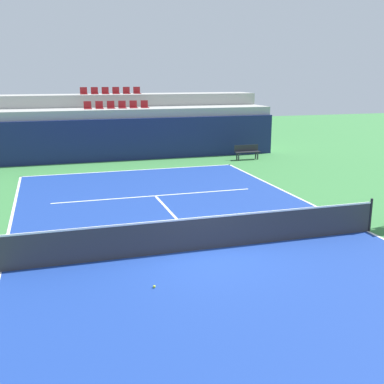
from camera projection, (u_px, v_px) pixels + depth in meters
ground_plane at (205, 250)px, 13.45m from camera, size 80.00×80.00×0.00m
court_surface at (205, 249)px, 13.45m from camera, size 11.00×24.00×0.01m
baseline_far at (132, 170)px, 24.54m from camera, size 11.00×0.10×0.00m
sideline_left at (0, 272)px, 11.90m from camera, size 0.10×24.00×0.00m
sideline_right at (368, 231)px, 14.99m from camera, size 0.10×24.00×0.00m
service_line_far at (155, 196)px, 19.38m from camera, size 8.26×0.10×0.00m
centre_service_line at (176, 218)px, 16.41m from camera, size 0.10×6.40×0.00m
back_wall at (122, 140)px, 27.19m from camera, size 18.85×0.30×2.40m
stands_tier_lower at (118, 133)px, 28.38m from camera, size 18.85×2.40×2.89m
stands_tier_upper at (112, 123)px, 30.52m from camera, size 18.85×2.40×3.64m
seating_row_lower at (117, 106)px, 28.09m from camera, size 3.82×0.44×0.44m
seating_row_upper at (111, 92)px, 30.14m from camera, size 3.82×0.44×0.44m
tennis_net at (205, 233)px, 13.33m from camera, size 11.08×0.08×1.07m
player_bench at (247, 151)px, 27.66m from camera, size 1.50×0.40×0.85m
tennis_ball_2 at (154, 287)px, 11.01m from camera, size 0.07×0.07×0.07m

